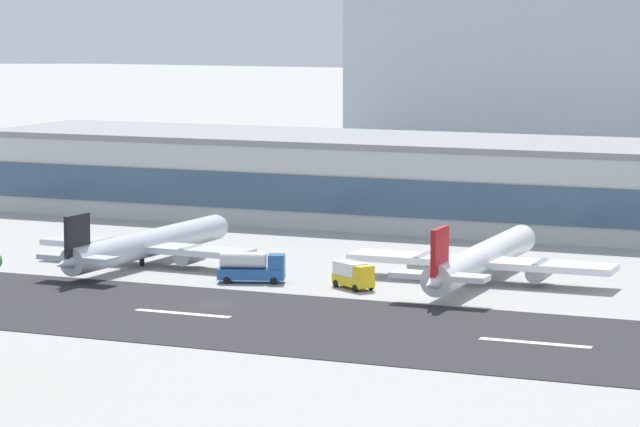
% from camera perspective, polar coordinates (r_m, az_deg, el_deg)
% --- Properties ---
extents(ground_plane, '(1400.00, 1400.00, 0.00)m').
position_cam_1_polar(ground_plane, '(191.46, -3.72, -3.26)').
color(ground_plane, '#9E9E99').
extents(runway_strip, '(800.00, 32.61, 0.08)m').
position_cam_1_polar(runway_strip, '(186.59, -4.50, -3.53)').
color(runway_strip, '#262628').
rests_on(runway_strip, ground_plane).
extents(runway_centreline_dash_4, '(12.00, 1.20, 0.01)m').
position_cam_1_polar(runway_centreline_dash_4, '(187.10, -4.81, -3.49)').
color(runway_centreline_dash_4, white).
rests_on(runway_centreline_dash_4, runway_strip).
extents(runway_centreline_dash_5, '(12.00, 1.20, 0.01)m').
position_cam_1_polar(runway_centreline_dash_5, '(171.82, 7.51, -4.49)').
color(runway_centreline_dash_5, white).
rests_on(runway_centreline_dash_5, runway_strip).
extents(terminal_building, '(155.72, 30.11, 13.80)m').
position_cam_1_polar(terminal_building, '(262.75, 4.20, 1.12)').
color(terminal_building, '#B7BABC').
rests_on(terminal_building, ground_plane).
extents(distant_hotel_block, '(111.21, 24.24, 46.44)m').
position_cam_1_polar(distant_hotel_block, '(365.40, 9.66, 5.31)').
color(distant_hotel_block, '#A8B2BC').
rests_on(distant_hotel_block, ground_plane).
extents(airliner_black_tail_gate_1, '(31.36, 41.99, 8.76)m').
position_cam_1_polar(airliner_black_tail_gate_1, '(221.76, -6.21, -1.11)').
color(airliner_black_tail_gate_1, silver).
rests_on(airliner_black_tail_gate_1, ground_plane).
extents(airliner_red_tail_gate_2, '(34.54, 43.74, 9.13)m').
position_cam_1_polar(airliner_red_tail_gate_2, '(207.57, 5.55, -1.64)').
color(airliner_red_tail_gate_2, white).
rests_on(airliner_red_tail_gate_2, ground_plane).
extents(service_fuel_truck_0, '(8.88, 5.25, 3.95)m').
position_cam_1_polar(service_fuel_truck_0, '(207.34, -2.40, -1.87)').
color(service_fuel_truck_0, '#23569E').
rests_on(service_fuel_truck_0, ground_plane).
extents(service_box_truck_1, '(6.35, 5.26, 3.25)m').
position_cam_1_polar(service_box_truck_1, '(202.80, 1.17, -2.14)').
color(service_box_truck_1, gold).
rests_on(service_box_truck_1, ground_plane).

